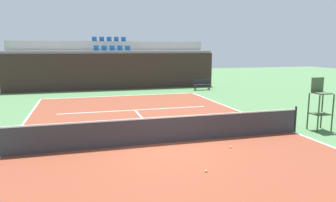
{
  "coord_description": "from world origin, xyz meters",
  "views": [
    {
      "loc": [
        -2.94,
        -10.59,
        3.39
      ],
      "look_at": [
        0.66,
        2.0,
        1.2
      ],
      "focal_mm": 33.6,
      "sensor_mm": 36.0,
      "label": 1
    }
  ],
  "objects_px": {
    "tennis_net": "(166,130)",
    "tennis_ball_0": "(231,147)",
    "umpire_chair": "(320,102)",
    "tennis_ball_1": "(206,171)",
    "player_bench": "(202,84)"
  },
  "relations": [
    {
      "from": "tennis_net",
      "to": "umpire_chair",
      "type": "height_order",
      "value": "umpire_chair"
    },
    {
      "from": "umpire_chair",
      "to": "player_bench",
      "type": "xyz_separation_m",
      "value": [
        0.19,
        13.49,
        -0.68
      ]
    },
    {
      "from": "tennis_ball_0",
      "to": "tennis_ball_1",
      "type": "relative_size",
      "value": 1.0
    },
    {
      "from": "tennis_net",
      "to": "tennis_ball_1",
      "type": "xyz_separation_m",
      "value": [
        0.35,
        -2.95,
        -0.47
      ]
    },
    {
      "from": "tennis_net",
      "to": "tennis_ball_1",
      "type": "height_order",
      "value": "tennis_net"
    },
    {
      "from": "tennis_ball_1",
      "to": "tennis_ball_0",
      "type": "bearing_deg",
      "value": 46.91
    },
    {
      "from": "tennis_net",
      "to": "tennis_ball_0",
      "type": "height_order",
      "value": "tennis_net"
    },
    {
      "from": "tennis_ball_0",
      "to": "tennis_ball_1",
      "type": "bearing_deg",
      "value": -133.09
    },
    {
      "from": "player_bench",
      "to": "tennis_ball_1",
      "type": "xyz_separation_m",
      "value": [
        -6.54,
        -16.49,
        -0.46
      ]
    },
    {
      "from": "umpire_chair",
      "to": "tennis_ball_1",
      "type": "height_order",
      "value": "umpire_chair"
    },
    {
      "from": "tennis_net",
      "to": "umpire_chair",
      "type": "bearing_deg",
      "value": 0.48
    },
    {
      "from": "tennis_ball_0",
      "to": "umpire_chair",
      "type": "bearing_deg",
      "value": 14.79
    },
    {
      "from": "tennis_net",
      "to": "player_bench",
      "type": "bearing_deg",
      "value": 63.03
    },
    {
      "from": "player_bench",
      "to": "tennis_ball_0",
      "type": "bearing_deg",
      "value": -108.37
    },
    {
      "from": "tennis_net",
      "to": "umpire_chair",
      "type": "relative_size",
      "value": 5.04
    }
  ]
}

